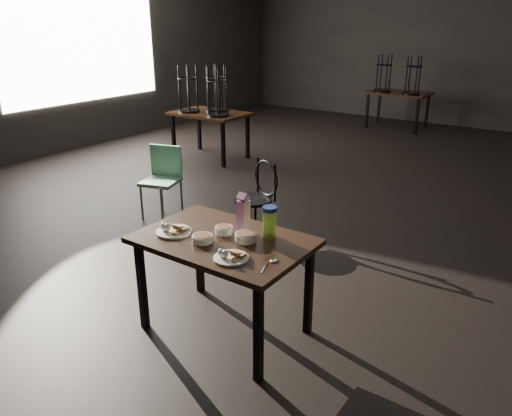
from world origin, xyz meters
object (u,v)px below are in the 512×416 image
Objects in this scene: main_table at (224,248)px; bentwood_chair at (258,194)px; school_chair at (163,175)px; water_bottle at (270,222)px; juice_carton at (243,214)px.

main_table is 1.67m from bentwood_chair.
main_table is 1.45× the size of school_chair.
main_table is 1.43× the size of bentwood_chair.
water_bottle reaches higher than main_table.
juice_carton reaches higher than bentwood_chair.
water_bottle is 1.66m from bentwood_chair.
juice_carton is at bearing 76.52° from main_table.
juice_carton reaches higher than school_chair.
bentwood_chair is (-0.74, 1.49, -0.17)m from main_table.
juice_carton is (0.04, 0.18, 0.21)m from main_table.
bentwood_chair is (-0.99, 1.29, -0.37)m from water_bottle.
bentwood_chair is at bearing 127.52° from water_bottle.
school_chair is at bearing 149.31° from juice_carton.
juice_carton is 2.39m from school_chair.
main_table is 2.43m from school_chair.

